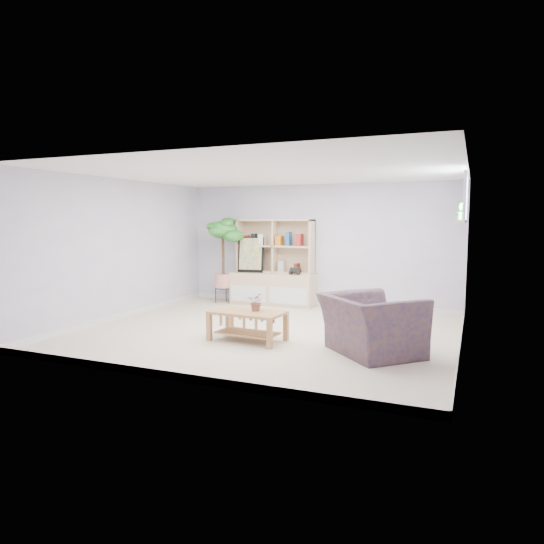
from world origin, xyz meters
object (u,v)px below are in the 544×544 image
at_px(storage_unit, 273,262).
at_px(armchair, 371,321).
at_px(coffee_table, 248,326).
at_px(floor_tree, 223,260).

distance_m(storage_unit, armchair, 3.86).
height_order(coffee_table, floor_tree, floor_tree).
bearing_deg(storage_unit, floor_tree, -169.54).
relative_size(coffee_table, floor_tree, 0.59).
relative_size(coffee_table, armchair, 0.89).
bearing_deg(floor_tree, armchair, -36.96).
xyz_separation_m(storage_unit, floor_tree, (-1.03, -0.19, 0.02)).
distance_m(storage_unit, coffee_table, 3.05).
xyz_separation_m(floor_tree, armchair, (3.57, -2.69, -0.45)).
distance_m(coffee_table, floor_tree, 3.32).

